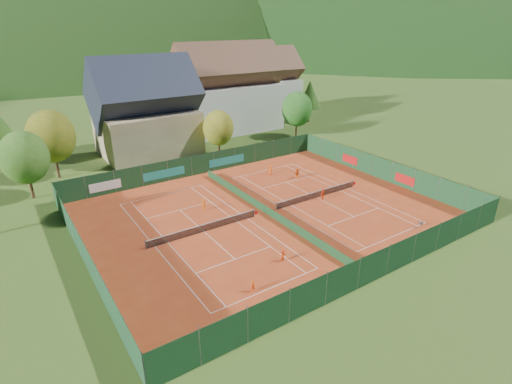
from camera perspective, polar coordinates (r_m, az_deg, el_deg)
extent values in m
plane|color=#345219|center=(46.79, 1.36, -3.08)|extent=(600.00, 600.00, 0.00)
cube|color=#AB3919|center=(46.78, 1.36, -3.05)|extent=(40.00, 32.00, 0.01)
cube|color=white|center=(53.09, -13.22, -0.36)|extent=(10.97, 0.06, 0.00)
cube|color=white|center=(34.54, 1.82, -13.68)|extent=(10.97, 0.06, 0.00)
cube|color=white|center=(41.44, -14.23, -7.57)|extent=(0.06, 23.77, 0.00)
cube|color=white|center=(45.52, -1.24, -3.83)|extent=(0.06, 23.77, 0.00)
cube|color=white|center=(41.81, -12.47, -7.08)|extent=(0.06, 23.77, 0.00)
cube|color=white|center=(44.89, -2.71, -4.27)|extent=(0.06, 23.77, 0.00)
cube|color=white|center=(48.41, -10.84, -2.53)|extent=(8.23, 0.06, 0.00)
cube|color=white|center=(38.31, -3.01, -9.55)|extent=(8.23, 0.06, 0.00)
cube|color=white|center=(43.18, -7.41, -5.65)|extent=(0.06, 12.80, 0.00)
cube|color=white|center=(59.94, 1.11, 3.06)|extent=(10.97, 0.06, 0.00)
cube|color=white|center=(44.35, 19.01, -6.00)|extent=(10.97, 0.06, 0.00)
cube|color=white|center=(48.12, 3.82, -2.30)|extent=(0.06, 23.77, 0.00)
cube|color=white|center=(54.98, 12.95, 0.51)|extent=(0.06, 23.77, 0.00)
cube|color=white|center=(48.90, 5.10, -1.91)|extent=(0.06, 23.77, 0.00)
cube|color=white|center=(54.05, 11.94, 0.20)|extent=(0.06, 23.77, 0.00)
cube|color=white|center=(55.84, 4.32, 1.43)|extent=(8.23, 0.06, 0.00)
cube|color=white|center=(47.35, 13.86, -3.43)|extent=(8.23, 0.06, 0.00)
cube|color=white|center=(51.37, 8.69, -0.80)|extent=(0.06, 12.80, 0.00)
cylinder|color=#59595B|center=(40.96, -15.50, -7.29)|extent=(0.10, 0.10, 1.02)
cylinder|color=#59595B|center=(45.74, -0.27, -2.98)|extent=(0.10, 0.10, 1.02)
cube|color=black|center=(42.97, -7.44, -5.12)|extent=(12.80, 0.02, 0.86)
cube|color=white|center=(42.77, -7.47, -4.62)|extent=(12.80, 0.04, 0.06)
cube|color=red|center=(45.89, -0.01, -2.97)|extent=(0.40, 0.04, 0.40)
cylinder|color=#59595B|center=(47.41, 2.95, -2.02)|extent=(0.10, 0.10, 1.02)
cylinder|color=#59595B|center=(55.42, 13.66, 1.19)|extent=(0.10, 0.10, 1.02)
cube|color=black|center=(51.19, 8.72, -0.35)|extent=(12.80, 0.02, 0.86)
cube|color=white|center=(51.02, 8.75, 0.10)|extent=(12.80, 0.04, 0.06)
cube|color=red|center=(55.62, 13.83, 1.18)|extent=(0.40, 0.04, 0.40)
cube|color=#14391B|center=(46.56, 1.37, -2.51)|extent=(0.03, 28.80, 1.00)
cube|color=#14381C|center=(58.98, -7.60, 4.04)|extent=(40.00, 0.04, 3.00)
cube|color=teal|center=(56.83, -12.96, 2.56)|extent=(6.00, 0.03, 1.20)
cube|color=teal|center=(60.78, -4.18, 4.48)|extent=(6.00, 0.03, 1.20)
cube|color=silver|center=(54.80, -20.72, 0.81)|extent=(4.00, 0.03, 1.20)
cube|color=#12341A|center=(35.91, 16.44, -10.25)|extent=(40.00, 0.04, 3.00)
cube|color=#14391F|center=(39.50, -23.37, -8.04)|extent=(0.04, 32.00, 3.00)
cube|color=#163C1F|center=(59.13, 17.49, 3.19)|extent=(0.04, 32.00, 3.00)
cube|color=#B21414|center=(56.96, 20.47, 1.69)|extent=(0.03, 3.00, 1.20)
cube|color=#B21414|center=(62.84, 13.25, 4.54)|extent=(0.03, 3.00, 1.20)
cube|color=tan|center=(69.79, -15.15, 8.19)|extent=(15.00, 12.00, 7.00)
cube|color=#1E2333|center=(68.47, -15.73, 13.44)|extent=(16.20, 12.00, 12.00)
cube|color=silver|center=(82.52, -3.97, 11.91)|extent=(20.00, 11.00, 9.00)
cube|color=brown|center=(81.40, -4.12, 16.92)|extent=(21.60, 11.00, 11.00)
cube|color=silver|center=(96.62, 0.97, 13.34)|extent=(16.00, 10.00, 8.00)
cube|color=brown|center=(95.70, 1.00, 17.18)|extent=(17.28, 10.00, 10.00)
cylinder|color=#4B2C1A|center=(57.61, -29.41, 0.53)|extent=(0.36, 0.36, 2.80)
ellipsoid|color=#305F1B|center=(56.39, -30.21, 4.28)|extent=(5.72, 5.72, 6.58)
cylinder|color=#462A19|center=(63.50, -26.51, 3.21)|extent=(0.36, 0.36, 3.15)
ellipsoid|color=olive|center=(62.29, -27.25, 7.09)|extent=(6.44, 6.44, 7.40)
cylinder|color=#4C331B|center=(70.81, -32.29, 4.07)|extent=(0.36, 0.36, 3.50)
cylinder|color=#472C19|center=(66.74, -5.30, 6.20)|extent=(0.36, 0.36, 2.45)
ellipsoid|color=olive|center=(65.80, -5.41, 9.11)|extent=(5.01, 5.01, 5.76)
cylinder|color=#473019|center=(78.02, 5.75, 8.84)|extent=(0.36, 0.36, 2.80)
ellipsoid|color=#205B1A|center=(77.12, 5.87, 11.72)|extent=(5.72, 5.72, 6.58)
cylinder|color=#4A331A|center=(90.22, 7.52, 10.86)|extent=(0.36, 0.36, 3.15)
cone|color=#275016|center=(89.37, 7.67, 13.67)|extent=(5.04, 5.04, 5.85)
cylinder|color=#492E1A|center=(91.59, 0.32, 11.35)|extent=(0.36, 0.36, 3.50)
ellipsoid|color=olive|center=(90.68, 0.32, 14.44)|extent=(7.15, 7.15, 8.22)
ellipsoid|color=black|center=(341.83, -27.86, 10.06)|extent=(440.00, 440.00, 242.00)
ellipsoid|color=black|center=(351.56, 16.09, 12.76)|extent=(380.00, 380.00, 220.40)
cylinder|color=slate|center=(46.82, 22.48, -4.41)|extent=(0.02, 0.02, 0.80)
cylinder|color=slate|center=(47.05, 22.69, -4.31)|extent=(0.02, 0.02, 0.80)
cylinder|color=slate|center=(46.96, 22.18, -4.27)|extent=(0.02, 0.02, 0.80)
cylinder|color=slate|center=(47.19, 22.39, -4.17)|extent=(0.02, 0.02, 0.80)
cube|color=slate|center=(46.94, 22.46, -4.13)|extent=(0.34, 0.34, 0.30)
ellipsoid|color=#CCD833|center=(46.93, 22.47, -4.10)|extent=(0.28, 0.28, 0.16)
sphere|color=#CCD833|center=(36.77, -5.57, -11.17)|extent=(0.07, 0.07, 0.07)
sphere|color=#CCD833|center=(40.98, 15.19, -8.02)|extent=(0.07, 0.07, 0.07)
sphere|color=#CCD833|center=(50.50, 2.35, -0.95)|extent=(0.07, 0.07, 0.07)
sphere|color=#CCD833|center=(48.30, -7.68, -2.34)|extent=(0.07, 0.07, 0.07)
imported|color=#FB5716|center=(33.88, -0.42, -13.27)|extent=(0.48, 0.37, 1.19)
imported|color=#FE5216|center=(37.71, 3.94, -9.06)|extent=(0.64, 0.52, 1.25)
imported|color=#DD5A13|center=(47.51, -7.47, -1.84)|extent=(1.10, 0.98, 1.48)
imported|color=#EC4914|center=(50.60, 9.53, -0.30)|extent=(0.99, 0.65, 1.56)
imported|color=orange|center=(58.25, 2.02, 3.19)|extent=(0.74, 0.51, 1.47)
imported|color=#DC5713|center=(57.12, 5.88, 2.70)|extent=(1.51, 0.91, 1.55)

